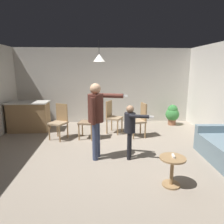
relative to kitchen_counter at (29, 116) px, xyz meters
name	(u,v)px	position (x,y,z in m)	size (l,w,h in m)	color
ground	(108,157)	(2.45, -2.17, -0.48)	(7.68, 7.68, 0.00)	gray
wall_back	(104,86)	(2.45, 1.03, 0.87)	(6.40, 0.10, 2.70)	beige
kitchen_counter	(29,116)	(0.00, 0.00, 0.00)	(1.26, 0.66, 0.95)	#99754C
side_table_by_couch	(172,168)	(3.48, -3.38, -0.15)	(0.44, 0.44, 0.52)	#99754C
person_adult	(96,113)	(2.20, -2.20, 0.56)	(0.86, 0.47, 1.68)	#384260
person_child	(130,126)	(2.93, -2.26, 0.27)	(0.58, 0.45, 1.21)	black
dining_chair_by_counter	(60,120)	(1.12, -0.81, 0.07)	(0.57, 0.57, 1.00)	#99754C
dining_chair_near_wall	(89,120)	(1.96, -0.86, 0.07)	(0.49, 0.49, 1.00)	#99754C
dining_chair_centre_back	(112,116)	(2.66, -0.33, 0.07)	(0.57, 0.57, 1.00)	#99754C
dining_chair_spare	(140,119)	(3.43, -0.78, 0.07)	(0.49, 0.49, 1.00)	#99754C
potted_plant_corner	(172,114)	(4.85, 0.44, -0.08)	(0.47, 0.47, 0.73)	brown
spare_remote_on_table	(173,156)	(3.50, -3.36, 0.06)	(0.04, 0.13, 0.04)	white
ceiling_light_pendant	(99,58)	(2.27, -1.00, 1.77)	(0.32, 0.32, 0.55)	silver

